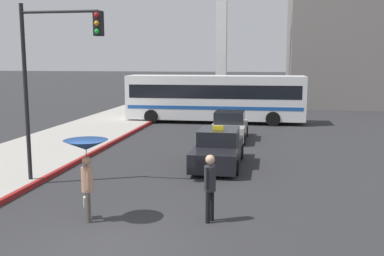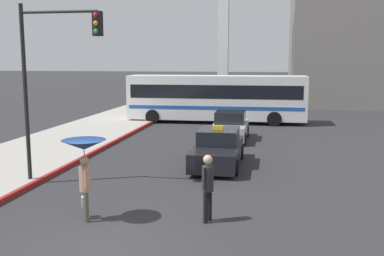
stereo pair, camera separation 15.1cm
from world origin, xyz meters
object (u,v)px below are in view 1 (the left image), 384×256
Objects in this scene: monument_cross at (222,0)px; taxi at (218,149)px; sedan_red at (229,127)px; pedestrian_man at (210,182)px; pedestrian_with_umbrella at (86,154)px; traffic_light at (53,63)px; city_bus at (215,97)px.

taxi is at bearing -84.18° from monument_cross.
pedestrian_man is at bearing 92.68° from sedan_red.
pedestrian_man is at bearing 94.48° from taxi.
traffic_light is (-2.42, 3.17, 2.39)m from pedestrian_with_umbrella.
city_bus is (-1.60, 6.62, 1.12)m from sedan_red.
pedestrian_man is (2.19, -19.37, -0.69)m from city_bus.
pedestrian_with_umbrella is 1.21× the size of pedestrian_man.
taxi is 12.97m from city_bus.
city_bus is at bearing -86.52° from monument_cross.
pedestrian_man is at bearing -84.49° from monument_cross.
monument_cross is (0.53, 28.92, 7.61)m from pedestrian_with_umbrella.
taxi is 1.15× the size of sedan_red.
sedan_red is (-0.08, 6.19, 0.00)m from taxi.
sedan_red is at bearing -39.06° from pedestrian_with_umbrella.
traffic_light reaches higher than sedan_red.
city_bus is at bearing -76.45° from sedan_red.
sedan_red is 6.90m from city_bus.
traffic_light is (-3.49, -16.70, 2.44)m from city_bus.
city_bus reaches higher than pedestrian_man.
sedan_red is at bearing -89.23° from taxi.
pedestrian_with_umbrella is (-2.67, -13.25, 1.17)m from sedan_red.
traffic_light is at bearing -96.52° from monument_cross.
pedestrian_with_umbrella is at bearing -58.21° from pedestrian_man.
monument_cross is (2.94, 25.75, 5.22)m from traffic_light.
pedestrian_man reaches higher than sedan_red.
traffic_light is (-5.17, -3.89, 3.56)m from taxi.
sedan_red is 13.56m from pedestrian_with_umbrella.
pedestrian_man is at bearing -174.86° from city_bus.
city_bus is 17.24m from traffic_light.
taxi is 2.06× the size of pedestrian_with_umbrella.
taxi is 6.59m from pedestrian_man.
sedan_red is at bearing 63.21° from traffic_light.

